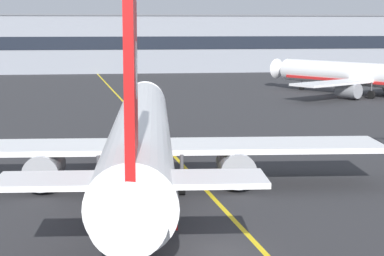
{
  "coord_description": "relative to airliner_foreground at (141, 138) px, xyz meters",
  "views": [
    {
      "loc": [
        -5.33,
        -29.9,
        10.63
      ],
      "look_at": [
        0.07,
        10.19,
        4.4
      ],
      "focal_mm": 63.02,
      "sensor_mm": 36.0,
      "label": 1
    }
  ],
  "objects": [
    {
      "name": "terminal_building",
      "position": [
        0.17,
        110.49,
        3.08
      ],
      "size": [
        159.69,
        12.4,
        12.89
      ],
      "color": "gray",
      "rests_on": "ground"
    },
    {
      "name": "airliner_background",
      "position": [
        37.24,
        51.9,
        -0.25
      ],
      "size": [
        27.56,
        34.2,
        10.8
      ],
      "color": "white",
      "rests_on": "ground"
    },
    {
      "name": "taxiway_centreline",
      "position": [
        2.88,
        16.78,
        -3.37
      ],
      "size": [
        12.89,
        179.58,
        0.01
      ],
      "primitive_type": "cube",
      "rotation": [
        0.0,
        0.0,
        0.07
      ],
      "color": "yellow",
      "rests_on": "ground"
    },
    {
      "name": "ground_plane",
      "position": [
        2.88,
        -13.22,
        -3.37
      ],
      "size": [
        400.0,
        400.0,
        0.0
      ],
      "primitive_type": "plane",
      "color": "#2D2D30"
    },
    {
      "name": "airliner_foreground",
      "position": [
        0.0,
        0.0,
        0.0
      ],
      "size": [
        32.28,
        41.53,
        11.65
      ],
      "color": "white",
      "rests_on": "ground"
    },
    {
      "name": "safety_cone_by_nose_gear",
      "position": [
        -0.08,
        15.97,
        -3.11
      ],
      "size": [
        0.44,
        0.44,
        0.55
      ],
      "color": "orange",
      "rests_on": "ground"
    }
  ]
}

